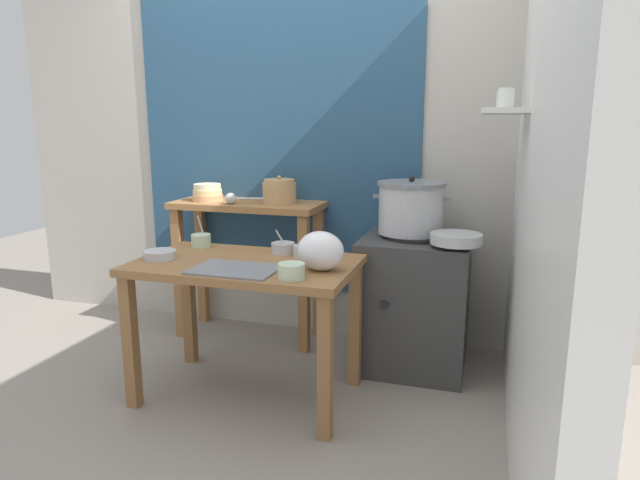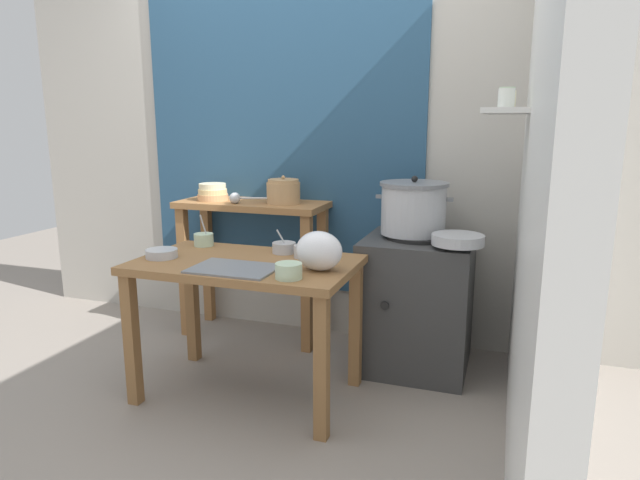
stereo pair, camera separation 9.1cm
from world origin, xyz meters
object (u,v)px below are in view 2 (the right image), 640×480
(back_shelf_table, at_px, (253,235))
(stove_block, at_px, (416,302))
(steamer_pot, at_px, (414,208))
(prep_bowl_2, at_px, (305,251))
(serving_tray, at_px, (234,269))
(prep_bowl_1, at_px, (289,270))
(prep_bowl_0, at_px, (204,239))
(wide_pan, at_px, (458,240))
(prep_bowl_3, at_px, (162,253))
(ladle, at_px, (237,198))
(plastic_bag, at_px, (319,251))
(bowl_stack_enamel, at_px, (213,192))
(clay_pot, at_px, (283,191))
(prep_table, at_px, (246,282))
(prep_bowl_4, at_px, (284,247))

(back_shelf_table, distance_m, stove_block, 1.14)
(steamer_pot, bearing_deg, prep_bowl_2, -133.84)
(steamer_pot, distance_m, serving_tray, 1.10)
(steamer_pot, xyz_separation_m, serving_tray, (-0.70, -0.82, -0.20))
(prep_bowl_1, bearing_deg, prep_bowl_0, 146.81)
(back_shelf_table, bearing_deg, wide_pan, -13.51)
(back_shelf_table, height_order, prep_bowl_3, back_shelf_table)
(back_shelf_table, bearing_deg, steamer_pot, -5.94)
(ladle, bearing_deg, prep_bowl_3, -94.23)
(stove_block, relative_size, ladle, 2.78)
(back_shelf_table, height_order, prep_bowl_1, back_shelf_table)
(back_shelf_table, distance_m, serving_tray, 1.00)
(plastic_bag, bearing_deg, prep_bowl_1, -115.42)
(back_shelf_table, xyz_separation_m, prep_bowl_1, (0.66, -0.99, 0.08))
(steamer_pot, distance_m, bowl_stack_enamel, 1.33)
(steamer_pot, relative_size, prep_bowl_1, 3.57)
(serving_tray, xyz_separation_m, prep_bowl_0, (-0.40, 0.40, 0.03))
(stove_block, relative_size, prep_bowl_1, 6.45)
(clay_pot, bearing_deg, serving_tray, -81.75)
(back_shelf_table, xyz_separation_m, prep_bowl_0, (-0.04, -0.53, 0.08))
(bowl_stack_enamel, distance_m, wide_pan, 1.63)
(prep_table, distance_m, plastic_bag, 0.46)
(plastic_bag, distance_m, prep_bowl_4, 0.40)
(steamer_pot, distance_m, clay_pot, 0.84)
(stove_block, bearing_deg, prep_bowl_0, -160.55)
(serving_tray, bearing_deg, clay_pot, 98.25)
(stove_block, bearing_deg, prep_bowl_4, -147.43)
(bowl_stack_enamel, bearing_deg, prep_table, -51.08)
(prep_table, xyz_separation_m, plastic_bag, (0.41, -0.05, 0.20))
(ladle, height_order, prep_bowl_2, ladle)
(prep_bowl_1, bearing_deg, prep_bowl_3, 169.24)
(stove_block, xyz_separation_m, plastic_bag, (-0.36, -0.69, 0.43))
(serving_tray, bearing_deg, prep_bowl_2, 55.44)
(back_shelf_table, height_order, stove_block, back_shelf_table)
(prep_bowl_3, bearing_deg, ladle, 85.77)
(ladle, bearing_deg, plastic_bag, -41.90)
(prep_bowl_2, xyz_separation_m, prep_bowl_3, (-0.69, -0.25, -0.01))
(prep_table, distance_m, bowl_stack_enamel, 1.01)
(back_shelf_table, relative_size, ladle, 3.42)
(steamer_pot, bearing_deg, ladle, 179.95)
(back_shelf_table, distance_m, steamer_pot, 1.09)
(back_shelf_table, relative_size, prep_bowl_2, 8.20)
(plastic_bag, height_order, prep_bowl_2, plastic_bag)
(bowl_stack_enamel, xyz_separation_m, prep_bowl_3, (0.17, -0.82, -0.21))
(steamer_pot, xyz_separation_m, prep_bowl_4, (-0.61, -0.43, -0.18))
(clay_pot, bearing_deg, steamer_pot, -7.50)
(steamer_pot, bearing_deg, prep_bowl_0, -158.99)
(steamer_pot, height_order, prep_bowl_4, steamer_pot)
(bowl_stack_enamel, bearing_deg, stove_block, -4.53)
(clay_pot, height_order, serving_tray, clay_pot)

